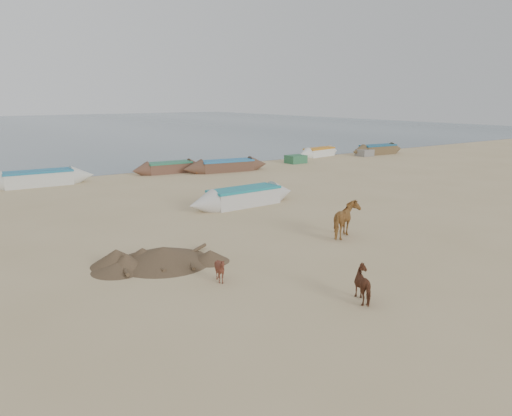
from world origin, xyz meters
The scene contains 8 objects.
ground centered at (0.00, 0.00, 0.00)m, with size 140.00×140.00×0.00m, color tan.
cow_adult centered at (2.41, 1.44, 0.69)m, with size 0.74×1.63×1.38m, color olive.
calf_front centered at (-3.98, 0.13, 0.39)m, with size 0.63×0.70×0.78m, color #55271A.
calf_right centered at (-1.51, -3.25, 0.46)m, with size 0.91×0.78×0.92m, color brown.
near_canoe centered at (2.40, 8.45, 0.45)m, with size 6.26×1.30×0.89m, color beige, non-canonical shape.
debris_pile centered at (-4.57, 2.78, 0.26)m, with size 3.14×3.14×0.51m, color brown.
waterline_canoes centered at (-0.90, 20.24, 0.42)m, with size 59.17×5.17×0.94m.
beach_clutter centered at (4.95, 19.48, 0.30)m, with size 45.70×5.04×0.64m.
Camera 1 is at (-11.02, -11.72, 5.31)m, focal length 35.00 mm.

